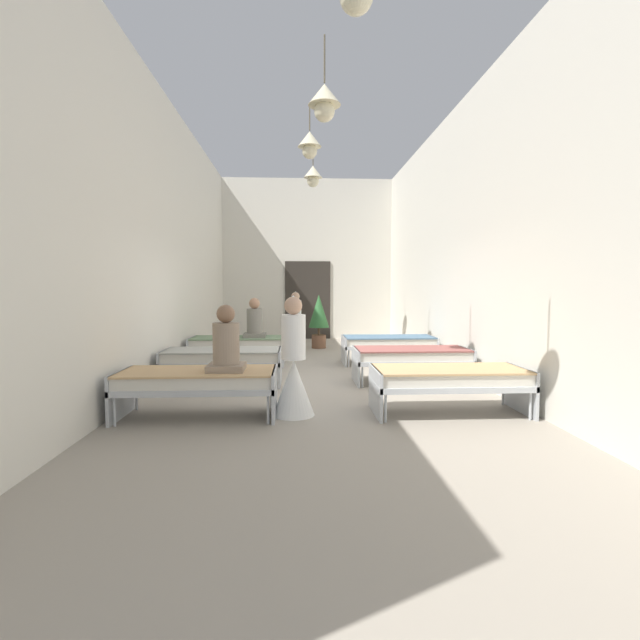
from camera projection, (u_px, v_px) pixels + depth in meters
ground_plane at (318, 386)px, 7.61m from camera, size 5.81×14.15×0.10m
room_shell at (315, 240)px, 8.63m from camera, size 5.61×13.75×4.93m
bed_left_row_0 at (198, 381)px, 5.60m from camera, size 1.90×0.84×0.57m
bed_right_row_0 at (449, 379)px, 5.76m from camera, size 1.90×0.84×0.57m
bed_left_row_1 at (223, 358)px, 7.50m from camera, size 1.90×0.84×0.57m
bed_right_row_1 at (411, 356)px, 7.66m from camera, size 1.90×0.84×0.57m
bed_left_row_2 at (238, 344)px, 9.39m from camera, size 1.90×0.84×0.57m
bed_right_row_2 at (388, 343)px, 9.55m from camera, size 1.90×0.84×0.57m
nurse_near_aisle at (294, 373)px, 5.66m from camera, size 0.52×0.52×1.49m
nurse_mid_aisle at (296, 328)px, 12.05m from camera, size 0.52×0.52×1.49m
patient_seated_primary at (226, 346)px, 5.56m from camera, size 0.44×0.44×0.80m
patient_seated_secondary at (255, 323)px, 9.35m from camera, size 0.44×0.44×0.80m
potted_plant at (319, 316)px, 12.02m from camera, size 0.54×0.54×1.40m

